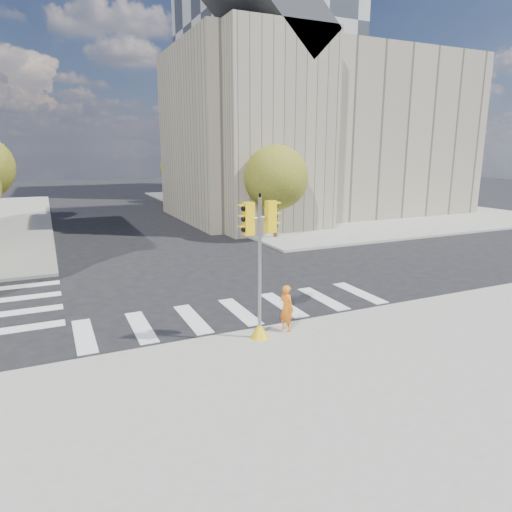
{
  "coord_description": "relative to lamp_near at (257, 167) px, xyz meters",
  "views": [
    {
      "loc": [
        -6.17,
        -16.7,
        5.81
      ],
      "look_at": [
        0.46,
        -2.23,
        2.1
      ],
      "focal_mm": 32.0,
      "sensor_mm": 36.0,
      "label": 1
    }
  ],
  "objects": [
    {
      "name": "sidewalk_near",
      "position": [
        -8.0,
        -25.0,
        -4.5
      ],
      "size": [
        30.0,
        14.0,
        0.15
      ],
      "primitive_type": "cube",
      "color": "gray",
      "rests_on": "ground"
    },
    {
      "name": "lamp_near",
      "position": [
        0.0,
        0.0,
        0.0
      ],
      "size": [
        0.35,
        0.18,
        8.11
      ],
      "color": "black",
      "rests_on": "sidewalk_far_right"
    },
    {
      "name": "tree_re_near",
      "position": [
        -0.5,
        -4.0,
        -0.53
      ],
      "size": [
        4.2,
        4.2,
        6.16
      ],
      "color": "#382616",
      "rests_on": "ground"
    },
    {
      "name": "lamp_far",
      "position": [
        0.0,
        14.0,
        0.0
      ],
      "size": [
        0.35,
        0.18,
        8.11
      ],
      "color": "black",
      "rests_on": "sidewalk_far_right"
    },
    {
      "name": "sidewalk_far_right",
      "position": [
        12.0,
        12.0,
        -4.5
      ],
      "size": [
        28.0,
        40.0,
        0.15
      ],
      "primitive_type": "cube",
      "color": "gray",
      "rests_on": "ground"
    },
    {
      "name": "traffic_signal",
      "position": [
        -8.59,
        -18.79,
        -2.55
      ],
      "size": [
        1.08,
        0.56,
        4.45
      ],
      "rotation": [
        0.0,
        0.0,
        0.12
      ],
      "color": "yellow",
      "rests_on": "sidewalk_near"
    },
    {
      "name": "civic_building",
      "position": [
        7.59,
        5.12,
        2.68
      ],
      "size": [
        26.0,
        16.0,
        19.39
      ],
      "color": "gray",
      "rests_on": "ground"
    },
    {
      "name": "tree_re_mid",
      "position": [
        -0.5,
        8.0,
        -0.23
      ],
      "size": [
        4.6,
        4.6,
        6.66
      ],
      "color": "#382616",
      "rests_on": "ground"
    },
    {
      "name": "office_tower",
      "position": [
        14.0,
        28.0,
        10.42
      ],
      "size": [
        20.0,
        18.0,
        30.0
      ],
      "primitive_type": "cube",
      "color": "#9EA0A3",
      "rests_on": "ground"
    },
    {
      "name": "ground",
      "position": [
        -8.0,
        -14.0,
        -4.58
      ],
      "size": [
        160.0,
        160.0,
        0.0
      ],
      "primitive_type": "plane",
      "color": "black",
      "rests_on": "ground"
    },
    {
      "name": "photographer",
      "position": [
        -7.55,
        -18.6,
        -3.67
      ],
      "size": [
        0.5,
        0.63,
        1.51
      ],
      "primitive_type": "imported",
      "rotation": [
        0.0,
        0.0,
        1.84
      ],
      "color": "orange",
      "rests_on": "sidewalk_near"
    },
    {
      "name": "tree_re_far",
      "position": [
        -0.5,
        20.0,
        -0.71
      ],
      "size": [
        4.0,
        4.0,
        5.88
      ],
      "color": "#382616",
      "rests_on": "ground"
    }
  ]
}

